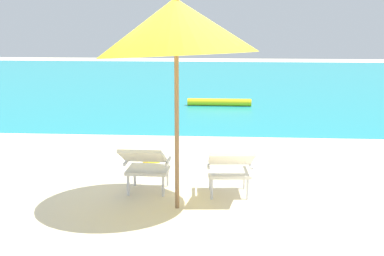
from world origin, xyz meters
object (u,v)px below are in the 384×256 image
(lounge_chair_right, at_px, (230,167))
(beach_ball, at_px, (151,163))
(beach_umbrella_center, at_px, (176,27))
(lounge_chair_left, at_px, (146,164))
(swim_buoy, at_px, (219,102))

(lounge_chair_right, bearing_deg, beach_ball, 135.12)
(lounge_chair_right, bearing_deg, beach_umbrella_center, -146.69)
(lounge_chair_left, height_order, beach_ball, lounge_chair_left)
(swim_buoy, bearing_deg, beach_umbrella_center, -91.88)
(swim_buoy, bearing_deg, lounge_chair_left, -95.43)
(lounge_chair_left, distance_m, beach_ball, 1.11)
(beach_ball, bearing_deg, beach_umbrella_center, -70.75)
(swim_buoy, xyz_separation_m, lounge_chair_right, (0.35, -7.31, 0.31))
(lounge_chair_left, relative_size, lounge_chair_right, 0.96)
(beach_umbrella_center, height_order, beach_ball, beach_umbrella_center)
(swim_buoy, distance_m, beach_ball, 6.23)
(swim_buoy, relative_size, beach_ball, 6.35)
(lounge_chair_left, distance_m, beach_umbrella_center, 1.79)
(beach_umbrella_center, xyz_separation_m, beach_ball, (-0.53, 1.53, -1.95))
(lounge_chair_right, distance_m, beach_ball, 1.63)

